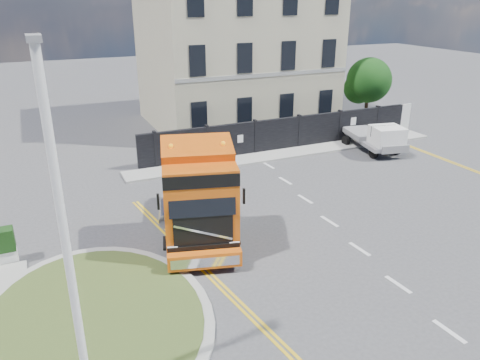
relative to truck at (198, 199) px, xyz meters
name	(u,v)px	position (x,y,z in m)	size (l,w,h in m)	color
ground	(263,231)	(2.62, -0.17, -1.80)	(120.00, 120.00, 0.00)	#424244
traffic_island	(95,318)	(-4.38, -3.17, -1.72)	(6.80, 6.80, 0.17)	#999993
hoarding_fence	(292,133)	(9.17, 8.83, -0.80)	(18.80, 0.25, 2.00)	black
georgian_building	(235,42)	(8.62, 16.33, 3.97)	(12.30, 10.30, 12.80)	#BAB293
tree	(366,82)	(17.00, 11.93, 1.25)	(3.20, 3.20, 4.80)	#382619
pavement_far	(291,153)	(8.62, 7.93, -1.74)	(20.00, 1.60, 0.12)	#999993
truck	(198,199)	(0.00, 0.00, 0.00)	(4.14, 7.13, 4.02)	black
flatbed_pickup	(381,138)	(13.42, 5.78, -0.84)	(2.54, 4.58, 1.79)	slate
lamppost_island	(65,241)	(-4.91, -6.17, 2.49)	(0.25, 0.51, 8.25)	silver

